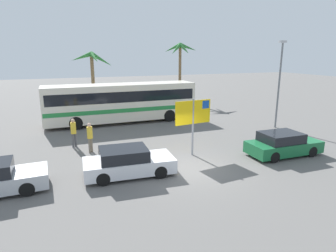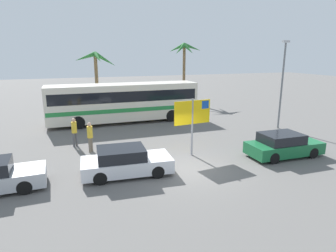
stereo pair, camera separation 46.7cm
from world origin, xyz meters
The scene contains 10 objects.
ground centered at (0.00, 0.00, 0.00)m, with size 120.00×120.00×0.00m, color #605E5B.
bus_front_coach centered at (-0.88, 11.02, 1.78)m, with size 12.13×2.48×3.17m.
ferry_sign centered at (1.10, 1.73, 2.33)m, with size 2.19×0.29×3.20m.
car_white centered at (-2.99, 0.30, 0.64)m, with size 4.27×2.09×1.32m.
car_green centered at (5.74, -0.16, 0.64)m, with size 4.16×1.83×1.32m.
pedestrian_crossing_lot centered at (-4.24, 4.20, 1.04)m, with size 0.32×0.32×1.76m.
pedestrian_near_sign centered at (-5.05, 5.57, 1.05)m, with size 0.32×0.32×1.78m.
lamp_post_left_side centered at (9.77, 5.01, 3.56)m, with size 0.56×0.20×6.48m.
palm_tree_seaside centered at (-2.54, 16.24, 4.66)m, with size 3.92×4.25×5.76m.
palm_tree_inland centered at (7.79, 19.02, 5.40)m, with size 3.67×3.84×6.77m.
Camera 2 is at (-5.38, -12.34, 5.55)m, focal length 30.87 mm.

